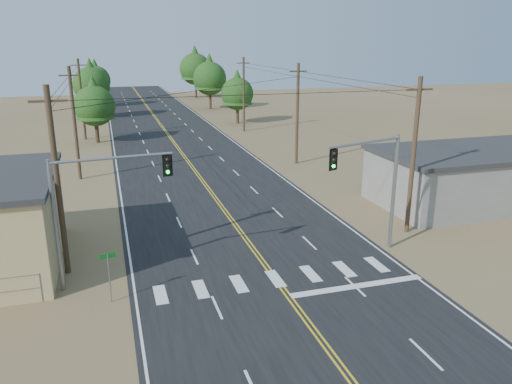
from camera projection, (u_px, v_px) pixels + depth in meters
name	position (u px, v px, depth m)	size (l,w,h in m)	color
ground	(344.00, 371.00, 18.94)	(220.00, 220.00, 0.00)	olive
road	(199.00, 176.00, 46.41)	(15.00, 200.00, 0.02)	black
building_right	(476.00, 177.00, 38.28)	(15.00, 8.00, 4.00)	gray
utility_pole_left_near	(57.00, 182.00, 25.53)	(1.80, 0.30, 10.00)	#4C3826
utility_pole_left_mid	(75.00, 123.00, 43.85)	(1.80, 0.30, 10.00)	#4C3826
utility_pole_left_far	(82.00, 99.00, 62.17)	(1.80, 0.30, 10.00)	#4C3826
utility_pole_right_near	(413.00, 155.00, 31.36)	(1.80, 0.30, 10.00)	#4C3826
utility_pole_right_mid	(297.00, 113.00, 49.68)	(1.80, 0.30, 10.00)	#4C3826
utility_pole_right_far	(244.00, 94.00, 67.99)	(1.80, 0.30, 10.00)	#4C3826
signal_mast_left	(91.00, 199.00, 24.44)	(5.96, 0.77, 6.73)	gray
signal_mast_right	(377.00, 177.00, 28.16)	(5.10, 1.81, 6.94)	gray
street_sign	(109.00, 270.00, 23.46)	(0.75, 0.15, 2.53)	gray
tree_left_near	(94.00, 102.00, 60.26)	(4.89, 4.89, 8.15)	#3F2D1E
tree_left_mid	(91.00, 81.00, 79.51)	(5.74, 5.74, 9.57)	#3F2D1E
tree_left_far	(95.00, 77.00, 93.87)	(5.40, 5.40, 9.01)	#3F2D1E
tree_right_near	(237.00, 90.00, 74.58)	(4.85, 4.85, 8.08)	#3F2D1E
tree_right_mid	(210.00, 75.00, 90.29)	(6.03, 6.03, 10.05)	#3F2D1E
tree_right_far	(195.00, 66.00, 108.22)	(6.77, 6.77, 11.28)	#3F2D1E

